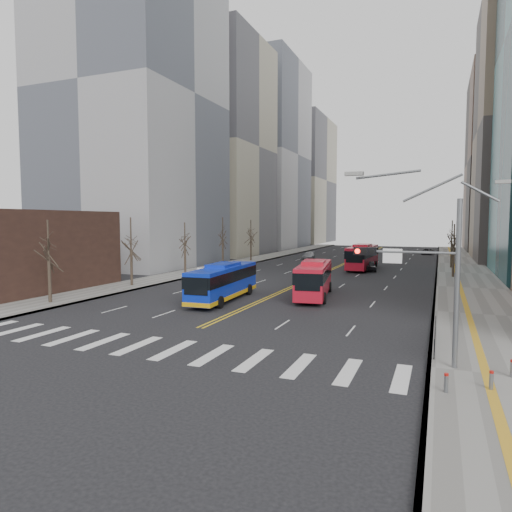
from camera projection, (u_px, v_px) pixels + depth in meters
ground at (155, 348)px, 25.13m from camera, size 220.00×220.00×0.00m
sidewalk_right at (464, 273)px, 60.17m from camera, size 7.00×130.00×0.15m
sidewalk_left at (231, 264)px, 72.89m from camera, size 5.00×130.00×0.15m
crosswalk at (155, 348)px, 25.13m from camera, size 26.70×4.00×0.01m
centerline at (346, 263)px, 75.97m from camera, size 0.55×100.00×0.01m
office_towers at (362, 132)px, 86.57m from camera, size 83.00×134.00×58.00m
storefront at (5, 251)px, 45.61m from camera, size 14.00×18.00×8.00m
signal_mast at (424, 266)px, 21.46m from camera, size 5.37×0.37×9.39m
pedestrian_railing at (435, 332)px, 25.27m from camera, size 0.06×6.06×1.02m
bollards at (484, 377)px, 18.85m from camera, size 2.87×3.17×0.78m
street_trees at (262, 237)px, 59.38m from camera, size 35.20×47.20×7.60m
blue_bus at (223, 281)px, 40.09m from camera, size 3.19×11.35×3.28m
red_bus_near at (314, 277)px, 41.80m from camera, size 4.11×10.88×3.39m
red_bus_far at (362, 255)px, 65.69m from camera, size 3.17×11.65×3.66m
car_white at (202, 273)px, 55.82m from camera, size 2.49×3.98×1.24m
car_dark_mid at (370, 266)px, 63.78m from camera, size 2.44×4.47×1.44m
car_silver at (309, 256)px, 83.54m from camera, size 2.35×4.73×1.32m
car_dark_far at (427, 251)px, 95.32m from camera, size 2.65×4.71×1.24m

